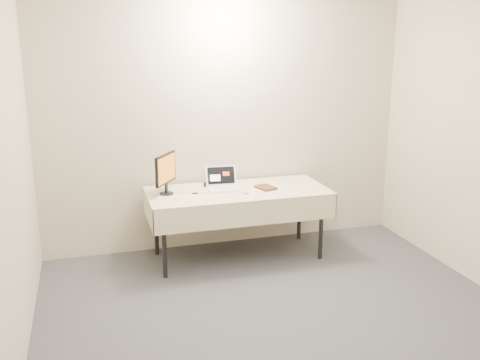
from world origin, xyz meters
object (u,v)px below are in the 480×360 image
object	(u,v)px
laptop	(222,183)
table	(238,196)
monitor	(166,171)
book	(260,180)

from	to	relation	value
laptop	table	bearing A→B (deg)	-35.12
monitor	table	bearing A→B (deg)	-59.86
laptop	book	xyz separation A→B (m)	(0.36, -0.16, 0.06)
laptop	monitor	bearing A→B (deg)	-170.06
monitor	book	bearing A→B (deg)	-61.52
book	laptop	bearing A→B (deg)	138.12
table	laptop	world-z (taller)	laptop
table	monitor	size ratio (longest dim) A/B	4.50
book	table	bearing A→B (deg)	150.44
laptop	book	distance (m)	0.39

